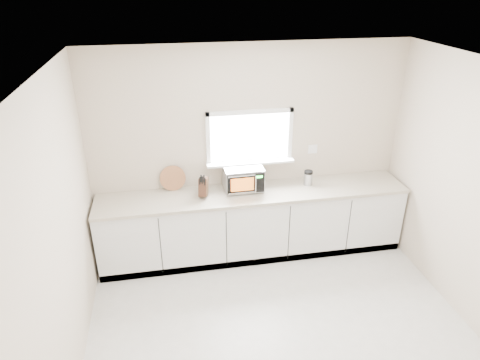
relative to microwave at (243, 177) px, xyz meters
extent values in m
plane|color=beige|center=(0.12, -1.80, -1.08)|extent=(4.00, 4.00, 0.00)
cube|color=#C2B29A|center=(0.12, 0.20, 0.27)|extent=(4.00, 0.02, 2.70)
cube|color=white|center=(0.12, 0.19, 0.47)|extent=(1.00, 0.02, 0.60)
cube|color=white|center=(0.12, 0.12, 0.15)|extent=(1.12, 0.16, 0.03)
cube|color=white|center=(0.12, 0.17, 0.79)|extent=(1.10, 0.04, 0.05)
cube|color=white|center=(0.12, 0.17, 0.14)|extent=(1.10, 0.04, 0.05)
cube|color=white|center=(-0.41, 0.17, 0.47)|extent=(0.05, 0.04, 0.70)
cube|color=white|center=(0.64, 0.17, 0.47)|extent=(0.05, 0.04, 0.70)
cube|color=white|center=(0.97, 0.19, 0.24)|extent=(0.12, 0.01, 0.12)
cube|color=silver|center=(0.12, -0.10, -0.64)|extent=(3.92, 0.60, 0.88)
cube|color=#BAB099|center=(0.12, -0.11, -0.18)|extent=(3.92, 0.64, 0.04)
cylinder|color=black|center=(-0.20, -0.14, -0.16)|extent=(0.02, 0.02, 0.01)
cylinder|color=black|center=(-0.21, 0.15, -0.16)|extent=(0.02, 0.02, 0.01)
cylinder|color=black|center=(0.20, -0.13, -0.16)|extent=(0.02, 0.02, 0.01)
cylinder|color=black|center=(0.20, 0.15, -0.16)|extent=(0.02, 0.02, 0.01)
cube|color=#AAACB1|center=(0.00, 0.01, 0.00)|extent=(0.49, 0.37, 0.29)
cube|color=black|center=(0.00, -0.18, 0.00)|extent=(0.46, 0.02, 0.25)
cube|color=orange|center=(-0.05, -0.19, 0.00)|extent=(0.28, 0.01, 0.17)
cylinder|color=silver|center=(0.12, -0.21, 0.00)|extent=(0.02, 0.02, 0.22)
cube|color=black|center=(0.17, -0.18, 0.00)|extent=(0.12, 0.01, 0.25)
cube|color=#19FF33|center=(0.17, -0.19, 0.08)|extent=(0.08, 0.01, 0.03)
cube|color=silver|center=(0.00, 0.01, 0.14)|extent=(0.49, 0.37, 0.01)
cube|color=#402917|center=(-0.51, -0.10, -0.03)|extent=(0.15, 0.23, 0.26)
cube|color=black|center=(-0.56, -0.14, 0.07)|extent=(0.03, 0.05, 0.09)
cube|color=black|center=(-0.53, -0.15, 0.08)|extent=(0.03, 0.05, 0.09)
cube|color=black|center=(-0.50, -0.16, 0.06)|extent=(0.03, 0.05, 0.09)
cube|color=black|center=(-0.54, -0.14, 0.10)|extent=(0.03, 0.05, 0.09)
cube|color=black|center=(-0.51, -0.15, 0.10)|extent=(0.03, 0.05, 0.09)
cylinder|color=#A86341|center=(-0.87, 0.14, 0.00)|extent=(0.32, 0.08, 0.32)
cylinder|color=#AAACB1|center=(0.85, -0.03, -0.08)|extent=(0.13, 0.13, 0.16)
cylinder|color=black|center=(0.85, -0.03, 0.02)|extent=(0.12, 0.12, 0.04)
camera|label=1|loc=(-0.92, -4.76, 2.33)|focal=32.00mm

